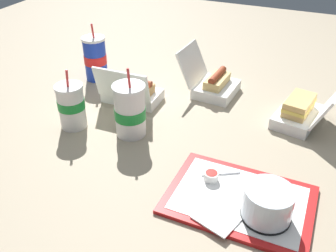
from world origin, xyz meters
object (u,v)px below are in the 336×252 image
(ketchup_cup, at_px, (211,176))
(clamshell_hotdog_left, at_px, (131,92))
(cake_container, at_px, (268,204))
(soda_cup_center, at_px, (71,106))
(food_tray, at_px, (239,200))
(clamshell_sandwich_back, at_px, (301,112))
(soda_cup_back, at_px, (95,58))
(plastic_fork, at_px, (221,173))
(clamshell_hotdog_corner, at_px, (213,84))
(soda_cup_left, at_px, (130,111))

(ketchup_cup, distance_m, clamshell_hotdog_left, 0.52)
(cake_container, xyz_separation_m, soda_cup_center, (-0.68, 0.17, 0.03))
(food_tray, distance_m, clamshell_sandwich_back, 0.46)
(ketchup_cup, height_order, clamshell_hotdog_left, clamshell_hotdog_left)
(soda_cup_center, height_order, soda_cup_back, soda_cup_back)
(ketchup_cup, bearing_deg, plastic_fork, 63.64)
(food_tray, bearing_deg, soda_cup_center, 167.75)
(clamshell_hotdog_left, height_order, clamshell_sandwich_back, clamshell_hotdog_left)
(ketchup_cup, xyz_separation_m, soda_cup_center, (-0.51, 0.09, 0.05))
(plastic_fork, distance_m, soda_cup_back, 0.77)
(plastic_fork, relative_size, soda_cup_center, 0.52)
(ketchup_cup, relative_size, clamshell_hotdog_left, 0.19)
(clamshell_hotdog_left, xyz_separation_m, clamshell_sandwich_back, (0.60, 0.10, 0.00))
(ketchup_cup, bearing_deg, soda_cup_back, 145.77)
(clamshell_hotdog_corner, bearing_deg, soda_cup_left, -113.48)
(soda_cup_left, bearing_deg, ketchup_cup, -22.32)
(plastic_fork, relative_size, soda_cup_back, 0.46)
(plastic_fork, relative_size, soda_cup_left, 0.47)
(clamshell_sandwich_back, bearing_deg, clamshell_hotdog_left, -170.91)
(clamshell_hotdog_left, distance_m, soda_cup_center, 0.25)
(food_tray, distance_m, soda_cup_center, 0.62)
(clamshell_hotdog_left, bearing_deg, plastic_fork, -33.43)
(food_tray, xyz_separation_m, soda_cup_center, (-0.60, 0.13, 0.07))
(food_tray, height_order, soda_cup_back, soda_cup_back)
(ketchup_cup, height_order, clamshell_hotdog_corner, clamshell_hotdog_corner)
(clamshell_hotdog_corner, distance_m, soda_cup_back, 0.49)
(plastic_fork, xyz_separation_m, clamshell_hotdog_corner, (-0.17, 0.47, 0.03))
(clamshell_sandwich_back, bearing_deg, soda_cup_center, -155.18)
(ketchup_cup, height_order, clamshell_sandwich_back, clamshell_sandwich_back)
(clamshell_sandwich_back, xyz_separation_m, clamshell_hotdog_corner, (-0.34, 0.09, -0.00))
(soda_cup_center, bearing_deg, clamshell_sandwich_back, 24.82)
(soda_cup_center, bearing_deg, food_tray, -12.25)
(food_tray, bearing_deg, plastic_fork, 134.73)
(ketchup_cup, distance_m, plastic_fork, 0.04)
(clamshell_hotdog_corner, bearing_deg, ketchup_cup, -73.02)
(ketchup_cup, bearing_deg, soda_cup_center, 169.78)
(clamshell_sandwich_back, relative_size, clamshell_hotdog_corner, 1.01)
(soda_cup_back, relative_size, soda_cup_left, 1.02)
(food_tray, xyz_separation_m, soda_cup_back, (-0.73, 0.47, 0.08))
(food_tray, xyz_separation_m, clamshell_hotdog_corner, (-0.24, 0.54, 0.03))
(food_tray, xyz_separation_m, ketchup_cup, (-0.09, 0.04, 0.02))
(plastic_fork, xyz_separation_m, soda_cup_left, (-0.33, 0.10, 0.07))
(plastic_fork, height_order, soda_cup_center, soda_cup_center)
(soda_cup_left, bearing_deg, cake_container, -23.24)
(cake_container, xyz_separation_m, clamshell_hotdog_corner, (-0.32, 0.58, -0.01))
(clamshell_hotdog_left, height_order, soda_cup_left, soda_cup_left)
(soda_cup_back, bearing_deg, clamshell_sandwich_back, -1.36)
(clamshell_hotdog_left, xyz_separation_m, clamshell_hotdog_corner, (0.26, 0.18, 0.00))
(ketchup_cup, bearing_deg, food_tray, -23.26)
(food_tray, distance_m, cake_container, 0.09)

